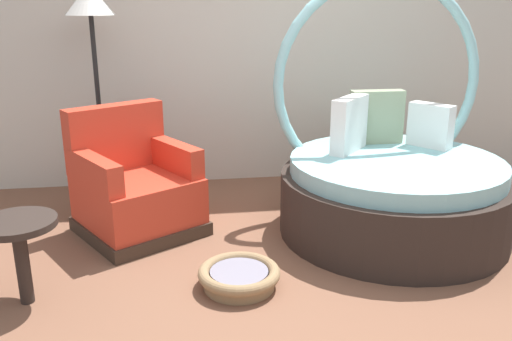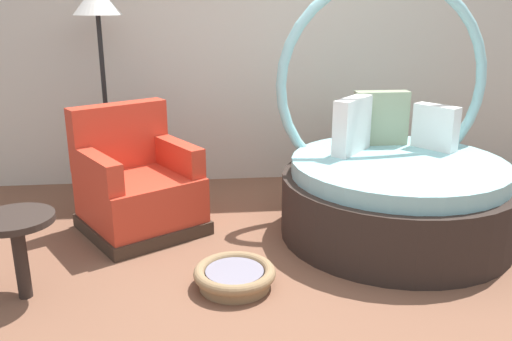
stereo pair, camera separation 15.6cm
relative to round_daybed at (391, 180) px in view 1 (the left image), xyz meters
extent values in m
cube|color=brown|center=(-0.85, -0.78, -0.40)|extent=(8.00, 8.00, 0.02)
cube|color=beige|center=(-0.85, 1.46, 1.07)|extent=(8.00, 0.12, 2.93)
cylinder|color=#2D231E|center=(0.00, -0.07, -0.16)|extent=(1.70, 1.70, 0.47)
cylinder|color=#8CC6CC|center=(0.00, -0.07, 0.13)|extent=(1.56, 1.56, 0.12)
torus|color=#8CC6CC|center=(0.00, 0.40, 0.68)|extent=(1.69, 0.08, 1.69)
cube|color=white|center=(0.38, 0.22, 0.36)|extent=(0.30, 0.35, 0.34)
cube|color=#93A37F|center=(0.01, 0.41, 0.40)|extent=(0.43, 0.13, 0.43)
cube|color=white|center=(-0.29, 0.19, 0.40)|extent=(0.37, 0.39, 0.42)
cube|color=#38281E|center=(-1.90, 0.21, -0.34)|extent=(1.10, 1.10, 0.10)
cube|color=red|center=(-1.90, 0.21, -0.12)|extent=(1.04, 1.04, 0.34)
cube|color=red|center=(-2.06, 0.47, 0.30)|extent=(0.73, 0.53, 0.50)
cube|color=red|center=(-2.17, 0.04, 0.16)|extent=(0.46, 0.65, 0.22)
cube|color=red|center=(-1.63, 0.37, 0.16)|extent=(0.46, 0.65, 0.22)
cylinder|color=#8E704C|center=(-1.25, -0.73, -0.36)|extent=(0.44, 0.44, 0.06)
torus|color=#8E704C|center=(-1.25, -0.73, -0.30)|extent=(0.51, 0.51, 0.07)
cylinder|color=gray|center=(-1.25, -0.73, -0.31)|extent=(0.36, 0.36, 0.05)
cylinder|color=#2D231E|center=(-2.50, -0.72, -0.15)|extent=(0.08, 0.08, 0.48)
cylinder|color=#2D231E|center=(-2.50, -0.72, 0.11)|extent=(0.44, 0.44, 0.04)
cylinder|color=black|center=(-2.24, 1.03, -0.38)|extent=(0.32, 0.32, 0.03)
cylinder|color=black|center=(-2.24, 1.03, 0.41)|extent=(0.04, 0.04, 1.55)
cone|color=silver|center=(-2.24, 1.03, 1.31)|extent=(0.40, 0.40, 0.24)
camera|label=1|loc=(-1.58, -3.70, 1.31)|focal=38.04mm
camera|label=2|loc=(-1.42, -3.72, 1.31)|focal=38.04mm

